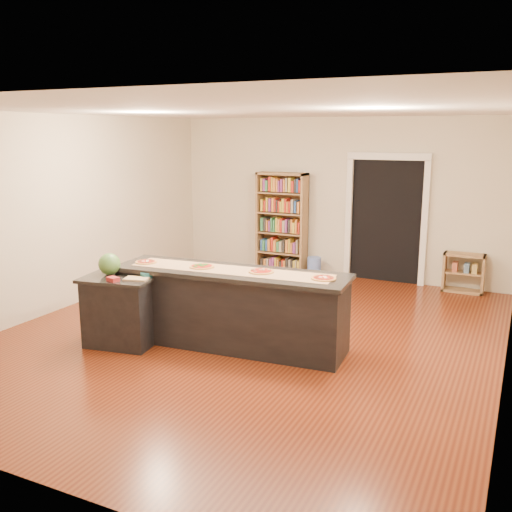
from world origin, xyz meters
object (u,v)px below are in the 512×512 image
at_px(side_counter, 121,310).
at_px(low_shelf, 464,273).
at_px(waste_bin, 314,267).
at_px(watermelon, 109,264).
at_px(bookshelf, 282,223).
at_px(kitchen_island, 231,308).

relative_size(side_counter, low_shelf, 1.35).
xyz_separation_m(waste_bin, watermelon, (-1.14, -4.14, 0.81)).
distance_m(bookshelf, low_shelf, 3.25).
distance_m(low_shelf, waste_bin, 2.53).
bearing_deg(low_shelf, bookshelf, -179.53).
distance_m(kitchen_island, bookshelf, 3.83).
relative_size(bookshelf, low_shelf, 2.87).
distance_m(kitchen_island, waste_bin, 3.65).
height_order(low_shelf, waste_bin, low_shelf).
bearing_deg(low_shelf, watermelon, -130.84).
distance_m(low_shelf, watermelon, 5.64).
height_order(kitchen_island, watermelon, watermelon).
distance_m(side_counter, low_shelf, 5.52).
bearing_deg(waste_bin, bookshelf, 174.09).
bearing_deg(bookshelf, watermelon, -96.32).
bearing_deg(side_counter, watermelon, 160.52).
height_order(kitchen_island, bookshelf, bookshelf).
height_order(side_counter, low_shelf, side_counter).
distance_m(side_counter, waste_bin, 4.29).
bearing_deg(side_counter, bookshelf, 76.31).
bearing_deg(bookshelf, side_counter, -94.11).
height_order(low_shelf, watermelon, watermelon).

